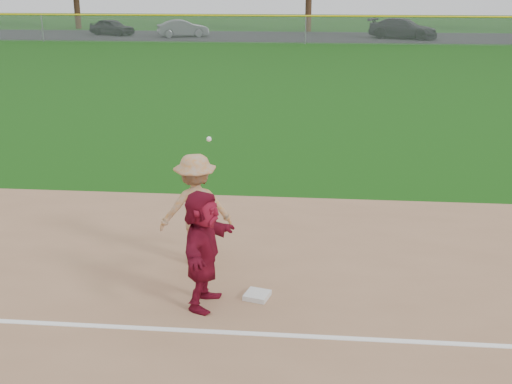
# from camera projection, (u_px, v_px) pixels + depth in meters

# --- Properties ---
(ground) EXTENTS (160.00, 160.00, 0.00)m
(ground) POSITION_uv_depth(u_px,v_px,m) (247.00, 306.00, 9.55)
(ground) COLOR #14460D
(ground) RESTS_ON ground
(foul_line) EXTENTS (60.00, 0.10, 0.01)m
(foul_line) POSITION_uv_depth(u_px,v_px,m) (240.00, 333.00, 8.79)
(foul_line) COLOR white
(foul_line) RESTS_ON infield_dirt
(parking_asphalt) EXTENTS (120.00, 10.00, 0.01)m
(parking_asphalt) POSITION_uv_depth(u_px,v_px,m) (307.00, 37.00, 52.97)
(parking_asphalt) COLOR black
(parking_asphalt) RESTS_ON ground
(first_base) EXTENTS (0.43, 0.43, 0.08)m
(first_base) POSITION_uv_depth(u_px,v_px,m) (257.00, 295.00, 9.76)
(first_base) COLOR silver
(first_base) RESTS_ON infield_dirt
(base_runner) EXTENTS (0.77, 1.72, 1.79)m
(base_runner) POSITION_uv_depth(u_px,v_px,m) (203.00, 249.00, 9.29)
(base_runner) COLOR maroon
(base_runner) RESTS_ON infield_dirt
(car_left) EXTENTS (4.26, 2.95, 1.35)m
(car_left) POSITION_uv_depth(u_px,v_px,m) (112.00, 27.00, 54.17)
(car_left) COLOR black
(car_left) RESTS_ON parking_asphalt
(car_mid) EXTENTS (4.40, 2.80, 1.37)m
(car_mid) POSITION_uv_depth(u_px,v_px,m) (183.00, 28.00, 52.58)
(car_mid) COLOR #505256
(car_mid) RESTS_ON parking_asphalt
(car_right) EXTENTS (5.87, 4.14, 1.58)m
(car_right) POSITION_uv_depth(u_px,v_px,m) (403.00, 28.00, 51.00)
(car_right) COLOR black
(car_right) RESTS_ON parking_asphalt
(first_base_play) EXTENTS (1.38, 1.42, 2.41)m
(first_base_play) POSITION_uv_depth(u_px,v_px,m) (196.00, 209.00, 10.74)
(first_base_play) COLOR #959598
(first_base_play) RESTS_ON infield_dirt
(outfield_fence) EXTENTS (110.00, 0.12, 110.00)m
(outfield_fence) POSITION_uv_depth(u_px,v_px,m) (306.00, 16.00, 46.68)
(outfield_fence) COLOR #999EA0
(outfield_fence) RESTS_ON ground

